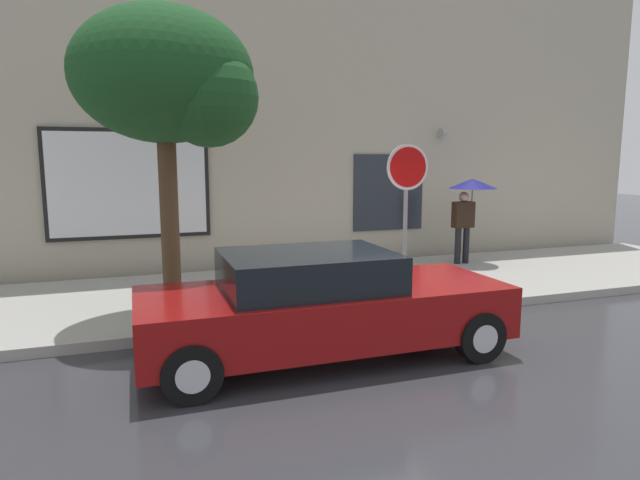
% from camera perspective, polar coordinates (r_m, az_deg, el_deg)
% --- Properties ---
extents(ground_plane, '(60.00, 60.00, 0.00)m').
position_cam_1_polar(ground_plane, '(7.40, 5.58, -11.20)').
color(ground_plane, '#333338').
extents(sidewalk, '(20.00, 4.00, 0.15)m').
position_cam_1_polar(sidewalk, '(10.06, -1.61, -5.34)').
color(sidewalk, '#A3A099').
rests_on(sidewalk, ground).
extents(building_facade, '(20.00, 0.67, 7.00)m').
position_cam_1_polar(building_facade, '(12.20, -5.44, 13.19)').
color(building_facade, '#B2A893').
rests_on(building_facade, ground).
extents(parked_car, '(4.60, 1.84, 1.36)m').
position_cam_1_polar(parked_car, '(6.83, 0.21, -6.88)').
color(parked_car, maroon).
rests_on(parked_car, ground).
extents(fire_hydrant, '(0.30, 0.44, 0.79)m').
position_cam_1_polar(fire_hydrant, '(9.00, -4.27, -4.01)').
color(fire_hydrant, white).
rests_on(fire_hydrant, sidewalk).
extents(pedestrian_with_umbrella, '(1.08, 1.08, 1.91)m').
position_cam_1_polar(pedestrian_with_umbrella, '(12.51, 15.58, 4.64)').
color(pedestrian_with_umbrella, black).
rests_on(pedestrian_with_umbrella, sidewalk).
extents(street_tree, '(2.62, 2.22, 4.53)m').
position_cam_1_polar(street_tree, '(8.37, -15.33, 15.89)').
color(street_tree, '#4C3823').
rests_on(street_tree, sidewalk).
extents(stop_sign, '(0.76, 0.10, 2.59)m').
position_cam_1_polar(stop_sign, '(9.11, 9.17, 5.23)').
color(stop_sign, gray).
rests_on(stop_sign, sidewalk).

